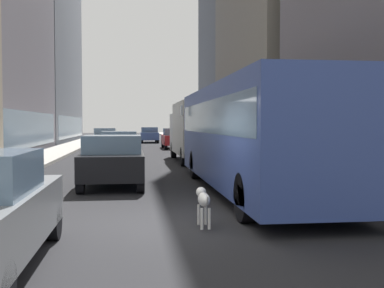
# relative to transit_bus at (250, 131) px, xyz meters

# --- Properties ---
(ground_plane) EXTENTS (120.00, 120.00, 0.00)m
(ground_plane) POSITION_rel_transit_bus_xyz_m (-2.80, 31.06, -1.78)
(ground_plane) COLOR #232326
(sidewalk_left) EXTENTS (2.40, 110.00, 0.15)m
(sidewalk_left) POSITION_rel_transit_bus_xyz_m (-8.50, 31.06, -1.70)
(sidewalk_left) COLOR #ADA89E
(sidewalk_left) RESTS_ON ground
(sidewalk_right) EXTENTS (2.40, 110.00, 0.15)m
(sidewalk_right) POSITION_rel_transit_bus_xyz_m (2.90, 31.06, -1.70)
(sidewalk_right) COLOR #ADA89E
(sidewalk_right) RESTS_ON ground
(building_right_far) EXTENTS (8.94, 14.57, 22.73)m
(building_right_far) POSITION_rel_transit_bus_xyz_m (9.10, 36.63, 9.58)
(building_right_far) COLOR slate
(building_right_far) RESTS_ON ground
(transit_bus) EXTENTS (2.78, 11.53, 3.05)m
(transit_bus) POSITION_rel_transit_bus_xyz_m (0.00, 0.00, 0.00)
(transit_bus) COLOR #33478C
(transit_bus) RESTS_ON ground
(car_silver_sedan) EXTENTS (1.76, 4.30, 1.62)m
(car_silver_sedan) POSITION_rel_transit_bus_xyz_m (-4.00, 9.81, -0.96)
(car_silver_sedan) COLOR #B7BABF
(car_silver_sedan) RESTS_ON ground
(car_black_suv) EXTENTS (1.91, 4.06, 1.62)m
(car_black_suv) POSITION_rel_transit_bus_xyz_m (-4.00, 1.73, -0.96)
(car_black_suv) COLOR black
(car_black_suv) RESTS_ON ground
(car_blue_hatchback) EXTENTS (1.83, 4.67, 1.62)m
(car_blue_hatchback) POSITION_rel_transit_bus_xyz_m (-1.60, 36.61, -0.95)
(car_blue_hatchback) COLOR #4C6BB7
(car_blue_hatchback) RESTS_ON ground
(car_red_coupe) EXTENTS (1.92, 4.42, 1.62)m
(car_red_coupe) POSITION_rel_transit_bus_xyz_m (0.00, 24.30, -0.95)
(car_red_coupe) COLOR red
(car_red_coupe) RESTS_ON ground
(car_white_van) EXTENTS (1.85, 4.63, 1.62)m
(car_white_van) POSITION_rel_transit_bus_xyz_m (-5.60, 26.51, -0.95)
(car_white_van) COLOR silver
(car_white_van) RESTS_ON ground
(box_truck) EXTENTS (2.30, 7.50, 3.05)m
(box_truck) POSITION_rel_transit_bus_xyz_m (0.00, 11.03, -0.11)
(box_truck) COLOR silver
(box_truck) RESTS_ON ground
(dalmatian_dog) EXTENTS (0.22, 0.96, 0.72)m
(dalmatian_dog) POSITION_rel_transit_bus_xyz_m (-2.03, -4.41, -1.26)
(dalmatian_dog) COLOR white
(dalmatian_dog) RESTS_ON ground
(pedestrian_with_handbag) EXTENTS (0.45, 0.34, 1.69)m
(pedestrian_with_handbag) POSITION_rel_transit_bus_xyz_m (2.70, 2.61, -0.76)
(pedestrian_with_handbag) COLOR #1E1E2D
(pedestrian_with_handbag) RESTS_ON sidewalk_right
(pedestrian_in_coat) EXTENTS (0.34, 0.34, 1.69)m
(pedestrian_in_coat) POSITION_rel_transit_bus_xyz_m (3.21, 3.00, -0.77)
(pedestrian_in_coat) COLOR #1E1E2D
(pedestrian_in_coat) RESTS_ON sidewalk_right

